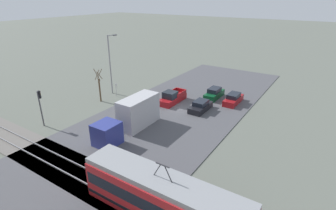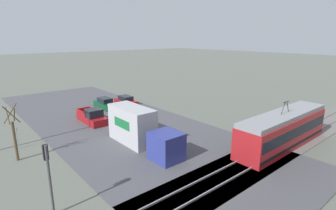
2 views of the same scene
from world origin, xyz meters
name	(u,v)px [view 2 (image 2 of 2)]	position (x,y,z in m)	size (l,w,h in m)	color
ground_plane	(111,122)	(0.00, 0.00, 0.00)	(320.00, 320.00, 0.00)	#60665B
road_surface	(111,121)	(0.00, 0.00, 0.04)	(17.06, 49.07, 0.08)	#4C4C51
rail_bed	(224,176)	(0.00, 18.05, 0.05)	(64.12, 4.40, 0.22)	slate
light_rail_tram	(283,130)	(-9.09, 18.05, 1.73)	(12.74, 2.83, 4.53)	#B21E23
box_truck	(139,129)	(1.59, 8.86, 1.78)	(2.41, 9.54, 3.69)	navy
pickup_truck	(92,117)	(2.09, -1.02, 0.79)	(1.94, 5.23, 1.89)	maroon
sedan_car_0	(126,101)	(-5.72, -5.75, 0.70)	(1.71, 4.54, 1.51)	maroon
sedan_car_1	(127,112)	(-2.81, -0.68, 0.67)	(1.88, 4.29, 1.43)	black
sedan_car_2	(105,104)	(-2.41, -6.26, 0.74)	(1.75, 4.42, 1.61)	#0C4723
traffic_light_pole	(48,170)	(11.54, 13.98, 3.00)	(0.28, 0.47, 4.57)	#47474C
street_tree	(14,136)	(11.60, 4.42, 2.33)	(1.21, 1.00, 5.12)	brown
no_parking_sign	(17,135)	(10.98, 1.61, 1.35)	(0.32, 0.08, 2.20)	gray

